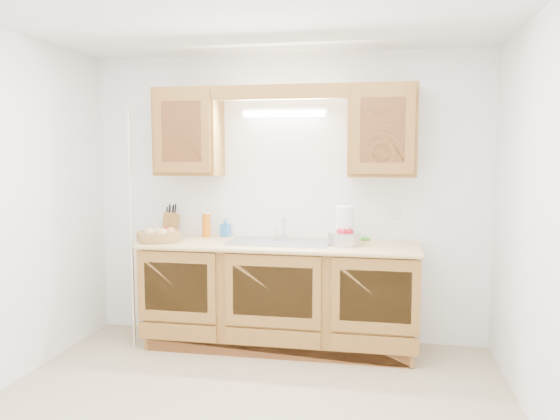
% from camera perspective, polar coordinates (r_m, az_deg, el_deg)
% --- Properties ---
extents(room, '(3.52, 3.50, 2.50)m').
position_cam_1_polar(room, '(3.36, -3.78, -0.80)').
color(room, '#C6B28F').
rests_on(room, ground).
extents(base_cabinets, '(2.20, 0.60, 0.86)m').
position_cam_1_polar(base_cabinets, '(4.67, -0.04, -8.99)').
color(base_cabinets, olive).
rests_on(base_cabinets, ground).
extents(countertop, '(2.30, 0.63, 0.04)m').
position_cam_1_polar(countertop, '(4.56, -0.07, -3.69)').
color(countertop, '#E8BF7A').
rests_on(countertop, base_cabinets).
extents(upper_cabinet_left, '(0.55, 0.33, 0.75)m').
position_cam_1_polar(upper_cabinet_left, '(4.86, -9.49, 8.00)').
color(upper_cabinet_left, olive).
rests_on(upper_cabinet_left, room).
extents(upper_cabinet_right, '(0.55, 0.33, 0.75)m').
position_cam_1_polar(upper_cabinet_right, '(4.57, 10.66, 8.12)').
color(upper_cabinet_right, olive).
rests_on(upper_cabinet_right, room).
extents(valance, '(2.20, 0.05, 0.12)m').
position_cam_1_polar(valance, '(4.53, -0.06, 12.24)').
color(valance, olive).
rests_on(valance, room).
extents(fluorescent_fixture, '(0.76, 0.08, 0.08)m').
position_cam_1_polar(fluorescent_fixture, '(4.74, 0.45, 10.22)').
color(fluorescent_fixture, white).
rests_on(fluorescent_fixture, room).
extents(sink, '(0.84, 0.46, 0.36)m').
position_cam_1_polar(sink, '(4.59, -0.02, -4.29)').
color(sink, '#9E9EA3').
rests_on(sink, countertop).
extents(wire_shelf_pole, '(0.03, 0.03, 2.00)m').
position_cam_1_polar(wire_shelf_pole, '(4.68, -15.26, -2.17)').
color(wire_shelf_pole, silver).
rests_on(wire_shelf_pole, ground).
extents(outlet_plate, '(0.08, 0.01, 0.12)m').
position_cam_1_polar(outlet_plate, '(4.76, 11.95, -0.14)').
color(outlet_plate, white).
rests_on(outlet_plate, room).
extents(fruit_basket, '(0.43, 0.43, 0.11)m').
position_cam_1_polar(fruit_basket, '(4.76, -12.56, -2.56)').
color(fruit_basket, '#B18A47').
rests_on(fruit_basket, countertop).
extents(knife_block, '(0.11, 0.18, 0.30)m').
position_cam_1_polar(knife_block, '(5.01, -11.34, -1.45)').
color(knife_block, olive).
rests_on(knife_block, countertop).
extents(orange_canister, '(0.08, 0.08, 0.22)m').
position_cam_1_polar(orange_canister, '(4.90, -7.71, -1.51)').
color(orange_canister, orange).
rests_on(orange_canister, countertop).
extents(soap_bottle, '(0.09, 0.09, 0.16)m').
position_cam_1_polar(soap_bottle, '(4.91, -5.74, -1.83)').
color(soap_bottle, '#287ACA').
rests_on(soap_bottle, countertop).
extents(sponge, '(0.13, 0.10, 0.02)m').
position_cam_1_polar(sponge, '(4.74, 8.58, -3.03)').
color(sponge, '#CC333F').
rests_on(sponge, countertop).
extents(paper_towel, '(0.18, 0.18, 0.37)m').
position_cam_1_polar(paper_towel, '(4.52, 6.79, -1.57)').
color(paper_towel, silver).
rests_on(paper_towel, countertop).
extents(apple_bowl, '(0.35, 0.35, 0.14)m').
position_cam_1_polar(apple_bowl, '(4.48, 6.76, -2.88)').
color(apple_bowl, silver).
rests_on(apple_bowl, countertop).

